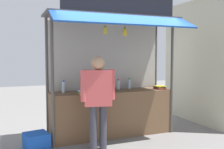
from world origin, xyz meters
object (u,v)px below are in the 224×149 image
Objects in this scene: magazine_stack_far_right at (103,91)px; vendor_person at (98,94)px; banana_bunch_leftmost at (105,31)px; magazine_stack_mid_left at (83,93)px; water_bottle_center at (129,84)px; magazine_stack_rear_center at (160,87)px; water_bottle_mid_right at (64,87)px; banana_bunch_inner_left at (125,32)px; water_bottle_left at (118,85)px; plastic_crate at (36,141)px.

vendor_person is (-0.30, -0.60, 0.05)m from magazine_stack_far_right.
magazine_stack_far_right is 1.19× the size of banana_bunch_leftmost.
water_bottle_center is at bearing 19.87° from magazine_stack_mid_left.
vendor_person reaches higher than magazine_stack_far_right.
water_bottle_mid_right is at bearing 172.79° from magazine_stack_rear_center.
banana_bunch_inner_left is 1.37m from vendor_person.
magazine_stack_rear_center is at bearing -18.28° from water_bottle_left.
banana_bunch_inner_left is at bearing -123.11° from water_bottle_center.
water_bottle_center is 1.33m from banana_bunch_inner_left.
banana_bunch_inner_left reaches higher than water_bottle_left.
banana_bunch_leftmost is (-0.82, -0.62, 1.11)m from water_bottle_center.
water_bottle_mid_right is 1.00× the size of magazine_stack_rear_center.
magazine_stack_rear_center is 1.58m from banana_bunch_inner_left.
banana_bunch_inner_left reaches higher than water_bottle_mid_right.
magazine_stack_mid_left is at bearing 166.99° from banana_bunch_inner_left.
magazine_stack_far_right is 1.31× the size of magazine_stack_rear_center.
magazine_stack_rear_center is 1.79m from vendor_person.
vendor_person is at bearing -128.49° from banana_bunch_leftmost.
banana_bunch_leftmost is (-0.05, -0.27, 1.21)m from magazine_stack_far_right.
vendor_person is at bearing -154.24° from banana_bunch_inner_left.
magazine_stack_mid_left is 0.52m from vendor_person.
water_bottle_left is 0.93× the size of water_bottle_mid_right.
water_bottle_center is 0.85m from magazine_stack_far_right.
magazine_stack_mid_left is (-0.43, -0.09, 0.01)m from magazine_stack_far_right.
vendor_person reaches higher than magazine_stack_rear_center.
plastic_crate is at bearing -11.67° from vendor_person.
plastic_crate is (-1.70, 0.17, -2.03)m from banana_bunch_inner_left.
water_bottle_left is 2.09m from plastic_crate.
magazine_stack_mid_left is at bearing -160.13° from water_bottle_center.
plastic_crate is (-1.03, 0.50, -0.88)m from vendor_person.
water_bottle_center is 2.34m from plastic_crate.
water_bottle_mid_right reaches higher than plastic_crate.
water_bottle_center is at bearing -124.69° from vendor_person.
banana_bunch_inner_left is at bearing -0.02° from banana_bunch_leftmost.
plastic_crate is at bearing -179.30° from magazine_stack_mid_left.
water_bottle_mid_right is 0.99m from vendor_person.
water_bottle_left is at bearing 78.53° from banana_bunch_inner_left.
banana_bunch_leftmost is 1.23m from vendor_person.
water_bottle_mid_right is (-1.23, -0.03, 0.01)m from water_bottle_left.
vendor_person is (0.13, -0.51, 0.04)m from magazine_stack_mid_left.
banana_bunch_inner_left is 0.17× the size of vendor_person.
water_bottle_left is 1.38m from banana_bunch_leftmost.
plastic_crate is at bearing -175.72° from magazine_stack_far_right.
magazine_stack_mid_left is 0.18× the size of vendor_person.
vendor_person is (-1.68, -0.63, 0.03)m from magazine_stack_rear_center.
vendor_person reaches higher than magazine_stack_mid_left.
water_bottle_mid_right is at bearing 140.60° from banana_bunch_leftmost.
magazine_stack_far_right is at bearing 11.67° from magazine_stack_mid_left.
banana_bunch_leftmost is at bearing -131.93° from water_bottle_left.
vendor_person is at bearing -76.03° from magazine_stack_mid_left.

